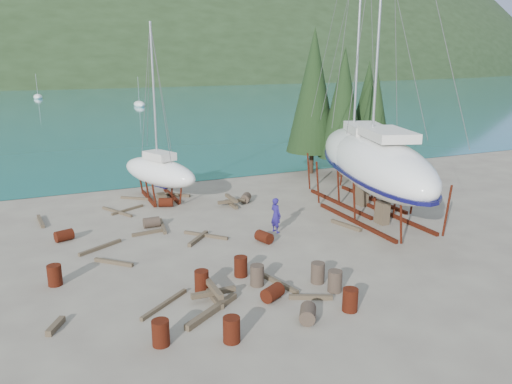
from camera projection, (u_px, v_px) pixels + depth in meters
name	position (u px, v px, depth m)	size (l,w,h in m)	color
ground	(259.00, 252.00, 24.30)	(600.00, 600.00, 0.00)	#6A5F53
bay_water	(46.00, 74.00, 302.46)	(700.00, 700.00, 0.00)	#176974
far_hill	(46.00, 74.00, 306.88)	(800.00, 360.00, 110.00)	#203018
far_house_right	(135.00, 75.00, 203.08)	(6.60, 5.60, 5.60)	beige
cypress_near_right	(343.00, 103.00, 38.30)	(3.60, 3.60, 10.00)	black
cypress_mid_right	(375.00, 116.00, 37.34)	(3.06, 3.06, 8.50)	black
cypress_back_left	(313.00, 91.00, 39.25)	(4.14, 4.14, 11.50)	black
cypress_far_right	(367.00, 108.00, 40.50)	(3.24, 3.24, 9.00)	black
moored_boat_mid	(139.00, 104.00, 98.76)	(2.00, 5.00, 6.05)	white
moored_boat_far	(38.00, 97.00, 118.20)	(2.00, 5.00, 6.05)	white
large_sailboat_near	(378.00, 164.00, 28.16)	(7.60, 13.84, 20.92)	white
large_sailboat_far	(358.00, 154.00, 31.74)	(8.17, 13.02, 19.87)	white
small_sailboat_shore	(159.00, 171.00, 33.06)	(4.77, 7.41, 11.36)	white
worker	(276.00, 215.00, 26.79)	(0.70, 0.46, 1.93)	navy
drum_0	(161.00, 333.00, 16.26)	(0.58, 0.58, 0.88)	#622210
drum_1	(308.00, 313.00, 17.80)	(0.58, 0.58, 0.88)	#2D2823
drum_2	(64.00, 235.00, 25.67)	(0.58, 0.58, 0.88)	#622210
drum_3	(232.00, 330.00, 16.45)	(0.58, 0.58, 0.88)	#622210
drum_4	(166.00, 202.00, 31.59)	(0.58, 0.58, 0.88)	#622210
drum_5	(335.00, 281.00, 20.04)	(0.58, 0.58, 0.88)	#2D2823
drum_6	(264.00, 237.00, 25.45)	(0.58, 0.58, 0.88)	#622210
drum_7	(350.00, 300.00, 18.49)	(0.58, 0.58, 0.88)	#622210
drum_8	(55.00, 275.00, 20.60)	(0.58, 0.58, 0.88)	#622210
drum_9	(152.00, 222.00, 27.73)	(0.58, 0.58, 0.88)	#2D2823
drum_10	(241.00, 266.00, 21.46)	(0.58, 0.58, 0.88)	#622210
drum_11	(246.00, 198.00, 32.61)	(0.58, 0.58, 0.88)	#2D2823
drum_12	(273.00, 293.00, 19.37)	(0.58, 0.58, 0.88)	#622210
drum_14	(202.00, 281.00, 20.06)	(0.58, 0.58, 0.88)	#622210
drum_16	(257.00, 275.00, 20.58)	(0.58, 0.58, 0.88)	#2D2823
drum_17	(318.00, 273.00, 20.83)	(0.58, 0.58, 0.88)	#2D2823
timber_0	(128.00, 210.00, 30.80)	(0.14, 2.41, 0.14)	brown
timber_1	(346.00, 225.00, 27.84)	(0.19, 2.14, 0.19)	brown
timber_2	(41.00, 221.00, 28.55)	(0.19, 2.24, 0.19)	brown
timber_3	(164.00, 304.00, 18.93)	(0.15, 2.66, 0.15)	brown
timber_4	(148.00, 233.00, 26.70)	(0.17, 1.70, 0.17)	brown
timber_5	(275.00, 281.00, 20.87)	(0.16, 2.73, 0.16)	brown
timber_6	(178.00, 195.00, 34.06)	(0.19, 1.75, 0.19)	brown
timber_7	(311.00, 297.00, 19.46)	(0.17, 1.71, 0.17)	brown
timber_8	(198.00, 239.00, 25.79)	(0.19, 2.09, 0.19)	brown
timber_9	(136.00, 198.00, 33.32)	(0.15, 2.21, 0.15)	brown
timber_10	(163.00, 226.00, 27.77)	(0.16, 2.46, 0.16)	brown
timber_11	(206.00, 235.00, 26.32)	(0.15, 2.58, 0.15)	brown
timber_12	(114.00, 262.00, 22.81)	(0.17, 2.03, 0.17)	brown
timber_13	(56.00, 326.00, 17.31)	(0.22, 1.08, 0.22)	brown
timber_15	(117.00, 212.00, 30.39)	(0.15, 2.85, 0.15)	brown
timber_16	(212.00, 311.00, 18.35)	(0.23, 2.92, 0.23)	brown
timber_17	(100.00, 247.00, 24.61)	(0.16, 2.47, 0.16)	brown
timber_pile_fore	(214.00, 293.00, 19.38)	(1.80, 1.80, 0.60)	brown
timber_pile_aft	(231.00, 201.00, 31.81)	(1.80, 1.80, 0.60)	brown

